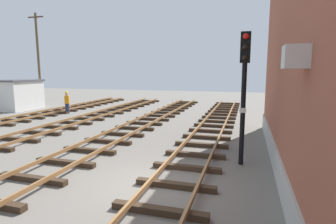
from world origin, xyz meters
The scene contains 9 objects.
ground_plane centered at (0.00, 0.00, 0.00)m, with size 80.00×80.00×0.00m, color slate.
track_near_building centered at (0.76, 0.00, 0.13)m, with size 2.50×45.78×0.32m.
track_centre centered at (-3.78, 0.00, 0.13)m, with size 2.50×45.78×0.32m.
signal_mast centered at (2.61, 2.78, 3.11)m, with size 0.36×0.40×4.92m.
control_hut centered at (-17.70, 12.50, 1.39)m, with size 3.00×3.80×2.76m.
parked_car_black centered at (-22.27, 15.96, 0.90)m, with size 4.20×2.04×1.76m.
parked_car_red centered at (-24.89, 17.54, 0.90)m, with size 4.20×2.04×1.76m.
utility_pole_far centered at (-17.92, 15.64, 4.84)m, with size 1.80×0.24×9.30m.
track_worker_foreground centered at (-11.77, 11.65, 0.93)m, with size 0.40×0.40×1.87m.
Camera 1 is at (2.74, -7.51, 3.52)m, focal length 28.84 mm.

